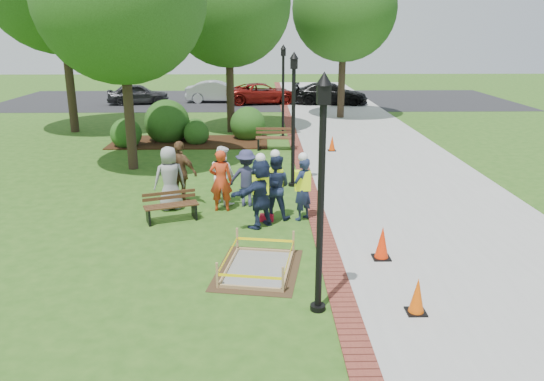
{
  "coord_description": "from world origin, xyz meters",
  "views": [
    {
      "loc": [
        0.24,
        -11.59,
        4.9
      ],
      "look_at": [
        0.5,
        1.2,
        1.0
      ],
      "focal_mm": 35.0,
      "sensor_mm": 36.0,
      "label": 1
    }
  ],
  "objects_px": {
    "wet_concrete_pad": "(258,260)",
    "hivis_worker_a": "(261,191)",
    "bench_near": "(171,212)",
    "cone_front": "(417,297)",
    "hivis_worker_c": "(275,185)",
    "lamp_near": "(321,179)",
    "hivis_worker_b": "(303,187)"
  },
  "relations": [
    {
      "from": "wet_concrete_pad",
      "to": "hivis_worker_b",
      "type": "distance_m",
      "value": 3.38
    },
    {
      "from": "wet_concrete_pad",
      "to": "hivis_worker_a",
      "type": "bearing_deg",
      "value": 88.69
    },
    {
      "from": "cone_front",
      "to": "lamp_near",
      "type": "distance_m",
      "value": 2.77
    },
    {
      "from": "bench_near",
      "to": "cone_front",
      "type": "xyz_separation_m",
      "value": [
        5.17,
        -4.93,
        0.09
      ]
    },
    {
      "from": "wet_concrete_pad",
      "to": "cone_front",
      "type": "height_order",
      "value": "cone_front"
    },
    {
      "from": "bench_near",
      "to": "hivis_worker_c",
      "type": "relative_size",
      "value": 0.78
    },
    {
      "from": "wet_concrete_pad",
      "to": "hivis_worker_a",
      "type": "distance_m",
      "value": 2.69
    },
    {
      "from": "cone_front",
      "to": "hivis_worker_a",
      "type": "height_order",
      "value": "hivis_worker_a"
    },
    {
      "from": "wet_concrete_pad",
      "to": "bench_near",
      "type": "bearing_deg",
      "value": 127.16
    },
    {
      "from": "bench_near",
      "to": "hivis_worker_c",
      "type": "xyz_separation_m",
      "value": [
        2.76,
        0.16,
        0.7
      ]
    },
    {
      "from": "bench_near",
      "to": "hivis_worker_b",
      "type": "relative_size",
      "value": 0.81
    },
    {
      "from": "lamp_near",
      "to": "hivis_worker_b",
      "type": "xyz_separation_m",
      "value": [
        0.07,
        4.8,
        -1.56
      ]
    },
    {
      "from": "hivis_worker_a",
      "to": "wet_concrete_pad",
      "type": "bearing_deg",
      "value": -91.31
    },
    {
      "from": "hivis_worker_a",
      "to": "bench_near",
      "type": "bearing_deg",
      "value": 168.92
    },
    {
      "from": "wet_concrete_pad",
      "to": "hivis_worker_c",
      "type": "relative_size",
      "value": 1.34
    },
    {
      "from": "hivis_worker_a",
      "to": "hivis_worker_b",
      "type": "xyz_separation_m",
      "value": [
        1.11,
        0.51,
        -0.05
      ]
    },
    {
      "from": "cone_front",
      "to": "hivis_worker_a",
      "type": "xyz_separation_m",
      "value": [
        -2.79,
        4.47,
        0.63
      ]
    },
    {
      "from": "wet_concrete_pad",
      "to": "hivis_worker_a",
      "type": "height_order",
      "value": "hivis_worker_a"
    },
    {
      "from": "wet_concrete_pad",
      "to": "bench_near",
      "type": "distance_m",
      "value": 3.84
    },
    {
      "from": "cone_front",
      "to": "hivis_worker_b",
      "type": "relative_size",
      "value": 0.38
    },
    {
      "from": "hivis_worker_a",
      "to": "hivis_worker_c",
      "type": "relative_size",
      "value": 1.03
    },
    {
      "from": "bench_near",
      "to": "hivis_worker_a",
      "type": "bearing_deg",
      "value": -11.08
    },
    {
      "from": "lamp_near",
      "to": "hivis_worker_c",
      "type": "relative_size",
      "value": 2.25
    },
    {
      "from": "bench_near",
      "to": "cone_front",
      "type": "distance_m",
      "value": 7.14
    },
    {
      "from": "cone_front",
      "to": "hivis_worker_a",
      "type": "bearing_deg",
      "value": 121.99
    },
    {
      "from": "cone_front",
      "to": "hivis_worker_a",
      "type": "relative_size",
      "value": 0.36
    },
    {
      "from": "hivis_worker_a",
      "to": "hivis_worker_c",
      "type": "height_order",
      "value": "hivis_worker_a"
    },
    {
      "from": "cone_front",
      "to": "hivis_worker_c",
      "type": "height_order",
      "value": "hivis_worker_c"
    },
    {
      "from": "bench_near",
      "to": "cone_front",
      "type": "height_order",
      "value": "bench_near"
    },
    {
      "from": "cone_front",
      "to": "lamp_near",
      "type": "relative_size",
      "value": 0.16
    },
    {
      "from": "cone_front",
      "to": "hivis_worker_c",
      "type": "relative_size",
      "value": 0.37
    },
    {
      "from": "bench_near",
      "to": "hivis_worker_a",
      "type": "height_order",
      "value": "hivis_worker_a"
    }
  ]
}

